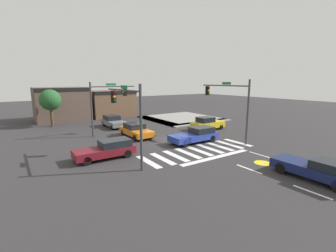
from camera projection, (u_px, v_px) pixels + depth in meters
ground_plane at (169, 140)px, 23.56m from camera, size 120.00×120.00×0.00m
crosswalk_near at (199, 151)px, 19.89m from camera, size 10.23×3.18×0.01m
lane_markings at (295, 178)px, 14.36m from camera, size 6.80×20.25×0.01m
bike_detector_marking at (263, 163)px, 16.97m from camera, size 1.19×1.19×0.01m
curb_corner_northeast at (181, 119)px, 35.87m from camera, size 10.00×10.60×0.15m
storefront_row at (85, 103)px, 36.95m from camera, size 14.50×6.08×4.79m
traffic_signal_southeast at (229, 99)px, 23.04m from camera, size 0.32×6.04×5.90m
traffic_signal_northwest at (107, 99)px, 25.09m from camera, size 4.94×0.32×5.66m
traffic_signal_southwest at (127, 108)px, 16.56m from camera, size 0.32×5.52×5.61m
car_navy at (320, 169)px, 13.83m from camera, size 1.79×4.73×1.35m
car_yellow at (207, 124)px, 28.23m from camera, size 4.15×1.70×1.56m
car_maroon at (107, 149)px, 17.95m from camera, size 4.48×1.73×1.36m
car_orange at (136, 130)px, 24.74m from camera, size 1.91×4.45×1.39m
car_gray at (113, 121)px, 29.98m from camera, size 1.86×4.29×1.42m
car_blue at (196, 135)px, 22.55m from camera, size 4.78×1.85×1.41m
roadside_tree at (50, 100)px, 29.69m from camera, size 2.60×2.60×4.70m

